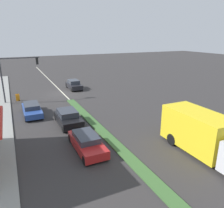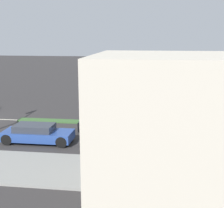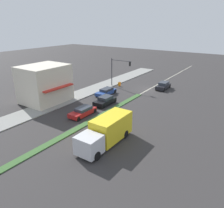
% 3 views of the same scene
% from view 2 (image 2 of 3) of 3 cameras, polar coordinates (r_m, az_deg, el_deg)
% --- Properties ---
extents(ground_plane, '(160.00, 160.00, 0.00)m').
position_cam_2_polar(ground_plane, '(24.53, 14.89, -4.02)').
color(ground_plane, '#333030').
extents(building_corner_store, '(6.53, 7.14, 5.93)m').
position_cam_2_polar(building_corner_store, '(12.93, 12.93, -4.42)').
color(building_corner_store, beige).
rests_on(building_corner_store, sidewalk_right).
extents(pedestrian, '(0.34, 0.34, 1.68)m').
position_cam_2_polar(pedestrian, '(15.93, 4.26, -8.80)').
color(pedestrian, '#282D42').
rests_on(pedestrian, sidewalk_right).
extents(hatchback_red, '(1.74, 4.32, 1.19)m').
position_cam_2_polar(hatchback_red, '(22.15, 13.03, -4.13)').
color(hatchback_red, '#AD1E1E').
rests_on(hatchback_red, ground).
extents(coupe_blue, '(1.74, 4.48, 1.18)m').
position_cam_2_polar(coupe_blue, '(20.72, -13.52, -5.27)').
color(coupe_blue, '#284793').
rests_on(coupe_blue, ground).
extents(suv_black, '(1.91, 4.02, 1.34)m').
position_cam_2_polar(suv_black, '(22.26, -0.83, -3.56)').
color(suv_black, black).
rests_on(suv_black, ground).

